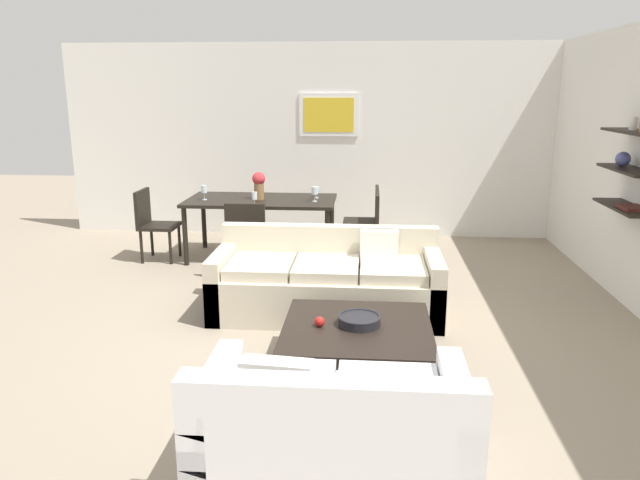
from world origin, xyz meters
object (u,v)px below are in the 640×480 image
(loveseat_white, at_px, (333,433))
(wine_glass_left_near, at_px, (204,190))
(wine_glass_right_near, at_px, (315,191))
(decorative_bowl, at_px, (359,320))
(dining_chair_right_near, at_px, (367,224))
(apple_on_coffee_table, at_px, (320,322))
(coffee_table, at_px, (357,350))
(dining_chair_left_near, at_px, (152,220))
(dining_table, at_px, (261,204))
(dining_chair_right_far, at_px, (368,216))
(sofa_beige, at_px, (328,283))
(wine_glass_right_far, at_px, (316,190))
(wine_glass_foot, at_px, (254,196))
(centerpiece_vase, at_px, (259,184))
(dining_chair_foot, at_px, (247,235))

(loveseat_white, height_order, wine_glass_left_near, wine_glass_left_near)
(wine_glass_left_near, bearing_deg, wine_glass_right_near, 0.00)
(decorative_bowl, relative_size, dining_chair_right_near, 0.36)
(apple_on_coffee_table, bearing_deg, coffee_table, 5.31)
(loveseat_white, height_order, dining_chair_left_near, dining_chair_left_near)
(coffee_table, relative_size, dining_table, 0.60)
(decorative_bowl, height_order, dining_table, dining_table)
(dining_chair_right_far, bearing_deg, dining_chair_right_near, -90.00)
(decorative_bowl, xyz_separation_m, dining_chair_right_far, (0.04, 3.29, 0.08))
(dining_chair_right_near, bearing_deg, coffee_table, -91.17)
(dining_chair_left_near, bearing_deg, sofa_beige, -35.88)
(coffee_table, height_order, dining_table, dining_table)
(wine_glass_left_near, bearing_deg, sofa_beige, -46.84)
(dining_chair_right_far, bearing_deg, loveseat_white, -92.02)
(coffee_table, relative_size, wine_glass_right_far, 7.69)
(dining_table, height_order, wine_glass_foot, wine_glass_foot)
(wine_glass_left_near, xyz_separation_m, centerpiece_vase, (0.66, 0.09, 0.07))
(dining_table, bearing_deg, wine_glass_foot, -90.00)
(decorative_bowl, xyz_separation_m, dining_table, (-1.28, 3.08, 0.26))
(dining_chair_right_near, bearing_deg, apple_on_coffee_table, -96.57)
(wine_glass_right_near, relative_size, centerpiece_vase, 0.53)
(sofa_beige, xyz_separation_m, dining_chair_right_far, (0.36, 2.08, 0.21))
(loveseat_white, distance_m, wine_glass_right_near, 4.34)
(apple_on_coffee_table, relative_size, dining_chair_right_far, 0.09)
(dining_chair_left_near, distance_m, wine_glass_foot, 1.38)
(centerpiece_vase, bearing_deg, coffee_table, -67.40)
(dining_chair_right_near, bearing_deg, dining_chair_left_near, 180.00)
(wine_glass_right_far, relative_size, wine_glass_right_near, 0.79)
(sofa_beige, bearing_deg, dining_chair_foot, 134.37)
(wine_glass_foot, bearing_deg, loveseat_white, -73.74)
(wine_glass_right_far, distance_m, centerpiece_vase, 0.72)
(wine_glass_left_near, bearing_deg, centerpiece_vase, 7.60)
(dining_table, bearing_deg, loveseat_white, -75.21)
(coffee_table, bearing_deg, wine_glass_right_near, 101.07)
(dining_chair_left_near, bearing_deg, dining_chair_foot, -26.86)
(coffee_table, relative_size, dining_chair_right_near, 1.25)
(apple_on_coffee_table, bearing_deg, dining_table, 107.50)
(dining_chair_foot, distance_m, wine_glass_left_near, 1.09)
(dining_chair_right_far, bearing_deg, centerpiece_vase, -169.63)
(sofa_beige, bearing_deg, wine_glass_right_near, 99.06)
(wine_glass_foot, distance_m, centerpiece_vase, 0.40)
(sofa_beige, distance_m, coffee_table, 1.28)
(loveseat_white, relative_size, wine_glass_left_near, 8.06)
(sofa_beige, bearing_deg, loveseat_white, -85.43)
(loveseat_white, relative_size, decorative_bowl, 4.51)
(centerpiece_vase, bearing_deg, wine_glass_right_far, 12.01)
(sofa_beige, height_order, dining_chair_foot, dining_chair_foot)
(wine_glass_foot, relative_size, wine_glass_right_far, 1.12)
(apple_on_coffee_table, distance_m, wine_glass_right_far, 3.29)
(dining_table, height_order, wine_glass_left_near, wine_glass_left_near)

